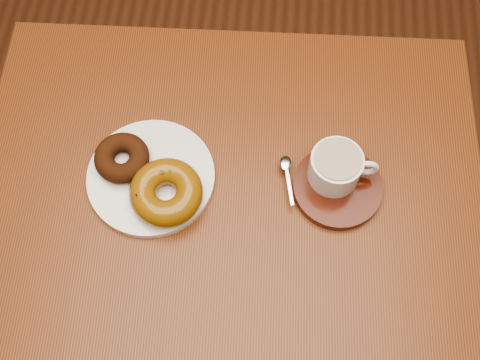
# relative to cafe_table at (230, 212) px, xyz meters

# --- Properties ---
(ground) EXTENTS (6.00, 6.00, 0.00)m
(ground) POSITION_rel_cafe_table_xyz_m (-0.19, -0.10, -0.69)
(ground) COLOR brown
(ground) RESTS_ON ground
(cafe_table) EXTENTS (0.90, 0.69, 0.82)m
(cafe_table) POSITION_rel_cafe_table_xyz_m (0.00, 0.00, 0.00)
(cafe_table) COLOR brown
(cafe_table) RESTS_ON ground
(donut_plate) EXTENTS (0.25, 0.25, 0.01)m
(donut_plate) POSITION_rel_cafe_table_xyz_m (-0.13, -0.00, 0.14)
(donut_plate) COLOR white
(donut_plate) RESTS_ON cafe_table
(donut_cinnamon) EXTENTS (0.11, 0.11, 0.03)m
(donut_cinnamon) POSITION_rel_cafe_table_xyz_m (-0.18, 0.02, 0.16)
(donut_cinnamon) COLOR #37190B
(donut_cinnamon) RESTS_ON donut_plate
(donut_caramel) EXTENTS (0.16, 0.16, 0.05)m
(donut_caramel) POSITION_rel_cafe_table_xyz_m (-0.10, -0.04, 0.17)
(donut_caramel) COLOR #84530E
(donut_caramel) RESTS_ON donut_plate
(saucer) EXTENTS (0.16, 0.16, 0.02)m
(saucer) POSITION_rel_cafe_table_xyz_m (0.19, 0.01, 0.14)
(saucer) COLOR #3E1208
(saucer) RESTS_ON cafe_table
(coffee_cup) EXTENTS (0.12, 0.09, 0.06)m
(coffee_cup) POSITION_rel_cafe_table_xyz_m (0.18, 0.02, 0.18)
(coffee_cup) COLOR white
(coffee_cup) RESTS_ON saucer
(teaspoon) EXTENTS (0.03, 0.09, 0.01)m
(teaspoon) POSITION_rel_cafe_table_xyz_m (0.10, 0.03, 0.15)
(teaspoon) COLOR silver
(teaspoon) RESTS_ON saucer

